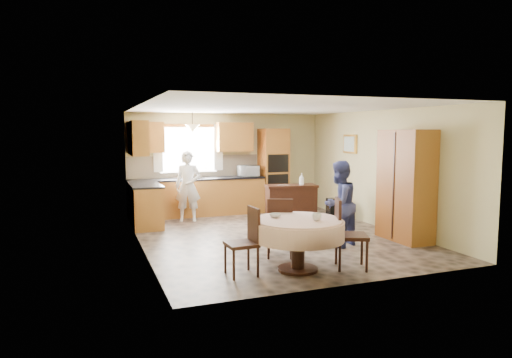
{
  "coord_description": "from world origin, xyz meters",
  "views": [
    {
      "loc": [
        -3.39,
        -8.11,
        2.05
      ],
      "look_at": [
        -0.23,
        0.3,
        1.11
      ],
      "focal_mm": 32.0,
      "sensor_mm": 36.0,
      "label": 1
    }
  ],
  "objects_px": {
    "dining_table": "(298,230)",
    "chair_back": "(280,225)",
    "person_dining": "(339,204)",
    "sideboard": "(291,205)",
    "chair_left": "(247,238)",
    "chair_right": "(346,230)",
    "person_sink": "(188,186)",
    "oven_tower": "(273,170)",
    "cupboard": "(406,185)"
  },
  "relations": [
    {
      "from": "cupboard",
      "to": "person_dining",
      "type": "bearing_deg",
      "value": 179.51
    },
    {
      "from": "cupboard",
      "to": "sideboard",
      "type": "bearing_deg",
      "value": 121.54
    },
    {
      "from": "cupboard",
      "to": "person_sink",
      "type": "xyz_separation_m",
      "value": [
        -3.44,
        3.25,
        -0.24
      ]
    },
    {
      "from": "sideboard",
      "to": "cupboard",
      "type": "bearing_deg",
      "value": -49.42
    },
    {
      "from": "person_sink",
      "to": "oven_tower",
      "type": "bearing_deg",
      "value": 31.1
    },
    {
      "from": "dining_table",
      "to": "chair_back",
      "type": "height_order",
      "value": "chair_back"
    },
    {
      "from": "chair_back",
      "to": "chair_right",
      "type": "distance_m",
      "value": 1.12
    },
    {
      "from": "oven_tower",
      "to": "chair_right",
      "type": "bearing_deg",
      "value": -100.5
    },
    {
      "from": "oven_tower",
      "to": "cupboard",
      "type": "xyz_separation_m",
      "value": [
        1.07,
        -3.86,
        -0.02
      ]
    },
    {
      "from": "cupboard",
      "to": "chair_back",
      "type": "distance_m",
      "value": 2.75
    },
    {
      "from": "person_sink",
      "to": "chair_back",
      "type": "bearing_deg",
      "value": -61.41
    },
    {
      "from": "person_sink",
      "to": "person_dining",
      "type": "xyz_separation_m",
      "value": [
        2.02,
        -3.24,
        -0.03
      ]
    },
    {
      "from": "dining_table",
      "to": "chair_left",
      "type": "xyz_separation_m",
      "value": [
        -0.77,
        0.08,
        -0.06
      ]
    },
    {
      "from": "chair_back",
      "to": "person_sink",
      "type": "xyz_separation_m",
      "value": [
        -0.75,
        3.53,
        0.26
      ]
    },
    {
      "from": "sideboard",
      "to": "chair_left",
      "type": "relative_size",
      "value": 1.17
    },
    {
      "from": "cupboard",
      "to": "chair_right",
      "type": "height_order",
      "value": "cupboard"
    },
    {
      "from": "chair_back",
      "to": "dining_table",
      "type": "bearing_deg",
      "value": 111.86
    },
    {
      "from": "chair_right",
      "to": "person_dining",
      "type": "height_order",
      "value": "person_dining"
    },
    {
      "from": "dining_table",
      "to": "person_dining",
      "type": "xyz_separation_m",
      "value": [
        1.3,
        1.02,
        0.17
      ]
    },
    {
      "from": "sideboard",
      "to": "chair_back",
      "type": "height_order",
      "value": "chair_back"
    },
    {
      "from": "chair_left",
      "to": "sideboard",
      "type": "bearing_deg",
      "value": 143.2
    },
    {
      "from": "cupboard",
      "to": "person_dining",
      "type": "height_order",
      "value": "cupboard"
    },
    {
      "from": "chair_right",
      "to": "person_sink",
      "type": "distance_m",
      "value": 4.64
    },
    {
      "from": "chair_left",
      "to": "chair_back",
      "type": "height_order",
      "value": "chair_back"
    },
    {
      "from": "sideboard",
      "to": "person_dining",
      "type": "xyz_separation_m",
      "value": [
        -0.08,
        -2.17,
        0.36
      ]
    },
    {
      "from": "oven_tower",
      "to": "person_dining",
      "type": "height_order",
      "value": "oven_tower"
    },
    {
      "from": "oven_tower",
      "to": "chair_back",
      "type": "height_order",
      "value": "oven_tower"
    },
    {
      "from": "person_sink",
      "to": "chair_left",
      "type": "bearing_deg",
      "value": -74.09
    },
    {
      "from": "dining_table",
      "to": "chair_right",
      "type": "xyz_separation_m",
      "value": [
        0.72,
        -0.15,
        -0.02
      ]
    },
    {
      "from": "person_dining",
      "to": "sideboard",
      "type": "bearing_deg",
      "value": -117.38
    },
    {
      "from": "chair_right",
      "to": "person_sink",
      "type": "bearing_deg",
      "value": 41.09
    },
    {
      "from": "chair_left",
      "to": "chair_back",
      "type": "xyz_separation_m",
      "value": [
        0.8,
        0.64,
        0.01
      ]
    },
    {
      "from": "person_dining",
      "to": "dining_table",
      "type": "bearing_deg",
      "value": 12.77
    },
    {
      "from": "dining_table",
      "to": "chair_right",
      "type": "distance_m",
      "value": 0.73
    },
    {
      "from": "oven_tower",
      "to": "chair_right",
      "type": "height_order",
      "value": "oven_tower"
    },
    {
      "from": "chair_back",
      "to": "chair_left",
      "type": "bearing_deg",
      "value": 62.55
    },
    {
      "from": "cupboard",
      "to": "chair_back",
      "type": "height_order",
      "value": "cupboard"
    },
    {
      "from": "dining_table",
      "to": "chair_left",
      "type": "distance_m",
      "value": 0.78
    },
    {
      "from": "person_dining",
      "to": "cupboard",
      "type": "bearing_deg",
      "value": 154.19
    },
    {
      "from": "sideboard",
      "to": "chair_back",
      "type": "distance_m",
      "value": 2.81
    },
    {
      "from": "oven_tower",
      "to": "person_sink",
      "type": "bearing_deg",
      "value": -165.56
    },
    {
      "from": "oven_tower",
      "to": "dining_table",
      "type": "distance_m",
      "value": 5.15
    },
    {
      "from": "oven_tower",
      "to": "chair_right",
      "type": "relative_size",
      "value": 2.0
    },
    {
      "from": "sideboard",
      "to": "oven_tower",
      "type": "bearing_deg",
      "value": 89.82
    },
    {
      "from": "chair_right",
      "to": "person_sink",
      "type": "relative_size",
      "value": 0.66
    },
    {
      "from": "chair_left",
      "to": "oven_tower",
      "type": "bearing_deg",
      "value": 151.01
    },
    {
      "from": "chair_left",
      "to": "person_sink",
      "type": "xyz_separation_m",
      "value": [
        0.05,
        4.17,
        0.27
      ]
    },
    {
      "from": "oven_tower",
      "to": "cupboard",
      "type": "bearing_deg",
      "value": -74.5
    },
    {
      "from": "cupboard",
      "to": "dining_table",
      "type": "relative_size",
      "value": 1.54
    },
    {
      "from": "cupboard",
      "to": "person_sink",
      "type": "height_order",
      "value": "cupboard"
    }
  ]
}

